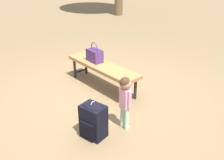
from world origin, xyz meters
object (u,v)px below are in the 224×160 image
at_px(park_bench, 102,68).
at_px(handbag, 95,55).
at_px(child_standing, 125,95).
at_px(backpack_large, 93,119).

bearing_deg(park_bench, handbag, -174.17).
xyz_separation_m(park_bench, child_standing, (1.22, -0.43, 0.13)).
distance_m(park_bench, backpack_large, 1.43).
xyz_separation_m(park_bench, backpack_large, (1.13, -0.88, -0.13)).
xyz_separation_m(park_bench, handbag, (-0.22, -0.02, 0.18)).
bearing_deg(child_standing, park_bench, 160.58).
height_order(park_bench, child_standing, child_standing).
bearing_deg(child_standing, handbag, 164.18).
height_order(child_standing, backpack_large, child_standing).
bearing_deg(park_bench, backpack_large, -37.89).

